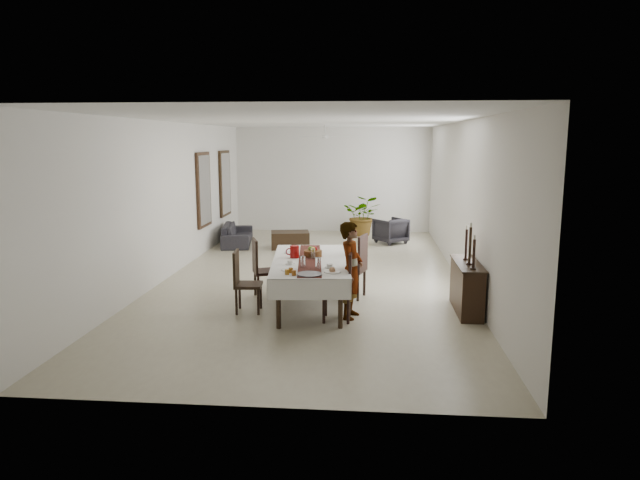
{
  "coord_description": "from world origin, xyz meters",
  "views": [
    {
      "loc": [
        1.15,
        -11.64,
        2.84
      ],
      "look_at": [
        0.27,
        -1.58,
        1.05
      ],
      "focal_mm": 32.0,
      "sensor_mm": 36.0,
      "label": 1
    }
  ],
  "objects_px": {
    "sofa": "(237,234)",
    "red_pitcher": "(295,252)",
    "dining_table_top": "(310,262)",
    "woman": "(351,270)",
    "sideboard_body": "(467,288)"
  },
  "relations": [
    {
      "from": "red_pitcher",
      "to": "woman",
      "type": "distance_m",
      "value": 1.26
    },
    {
      "from": "dining_table_top",
      "to": "sideboard_body",
      "type": "distance_m",
      "value": 2.66
    },
    {
      "from": "dining_table_top",
      "to": "red_pitcher",
      "type": "height_order",
      "value": "red_pitcher"
    },
    {
      "from": "woman",
      "to": "red_pitcher",
      "type": "bearing_deg",
      "value": 66.1
    },
    {
      "from": "sofa",
      "to": "sideboard_body",
      "type": "bearing_deg",
      "value": -146.48
    },
    {
      "from": "dining_table_top",
      "to": "sideboard_body",
      "type": "relative_size",
      "value": 1.9
    },
    {
      "from": "sideboard_body",
      "to": "sofa",
      "type": "height_order",
      "value": "sideboard_body"
    },
    {
      "from": "woman",
      "to": "sofa",
      "type": "xyz_separation_m",
      "value": [
        -3.31,
        6.23,
        -0.5
      ]
    },
    {
      "from": "sofa",
      "to": "red_pitcher",
      "type": "bearing_deg",
      "value": -165.91
    },
    {
      "from": "red_pitcher",
      "to": "woman",
      "type": "height_order",
      "value": "woman"
    },
    {
      "from": "dining_table_top",
      "to": "woman",
      "type": "height_order",
      "value": "woman"
    },
    {
      "from": "dining_table_top",
      "to": "woman",
      "type": "xyz_separation_m",
      "value": [
        0.72,
        -0.61,
        0.01
      ]
    },
    {
      "from": "dining_table_top",
      "to": "red_pitcher",
      "type": "xyz_separation_m",
      "value": [
        -0.28,
        0.13,
        0.14
      ]
    },
    {
      "from": "dining_table_top",
      "to": "woman",
      "type": "distance_m",
      "value": 0.95
    },
    {
      "from": "sideboard_body",
      "to": "dining_table_top",
      "type": "bearing_deg",
      "value": 177.19
    }
  ]
}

